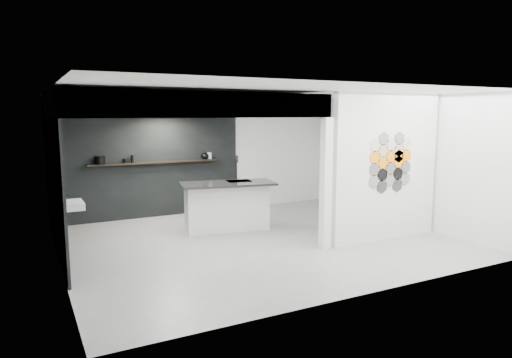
% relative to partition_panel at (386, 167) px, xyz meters
% --- Properties ---
extents(floor, '(7.00, 6.00, 0.01)m').
position_rel_partition_panel_xyz_m(floor, '(-2.23, 1.00, -1.40)').
color(floor, slate).
extents(partition_panel, '(2.45, 0.15, 2.80)m').
position_rel_partition_panel_xyz_m(partition_panel, '(0.00, 0.00, 0.00)').
color(partition_panel, silver).
rests_on(partition_panel, floor).
extents(bay_clad_back, '(4.40, 0.04, 2.35)m').
position_rel_partition_panel_xyz_m(bay_clad_back, '(-3.52, 3.97, -0.22)').
color(bay_clad_back, black).
rests_on(bay_clad_back, floor).
extents(bay_clad_left, '(0.04, 4.00, 2.35)m').
position_rel_partition_panel_xyz_m(bay_clad_left, '(-5.70, 2.00, -0.22)').
color(bay_clad_left, black).
rests_on(bay_clad_left, floor).
extents(bulkhead, '(4.40, 4.00, 0.40)m').
position_rel_partition_panel_xyz_m(bulkhead, '(-3.52, 2.00, 1.15)').
color(bulkhead, silver).
rests_on(bulkhead, corner_column).
extents(corner_column, '(0.16, 0.16, 2.35)m').
position_rel_partition_panel_xyz_m(corner_column, '(-1.41, 0.00, -0.22)').
color(corner_column, silver).
rests_on(corner_column, floor).
extents(fascia_beam, '(4.40, 0.16, 0.40)m').
position_rel_partition_panel_xyz_m(fascia_beam, '(-3.52, 0.08, 1.15)').
color(fascia_beam, silver).
rests_on(fascia_beam, corner_column).
extents(wall_basin, '(0.40, 0.60, 0.12)m').
position_rel_partition_panel_xyz_m(wall_basin, '(-5.46, 1.80, -0.55)').
color(wall_basin, silver).
rests_on(wall_basin, bay_clad_left).
extents(display_shelf, '(3.00, 0.15, 0.04)m').
position_rel_partition_panel_xyz_m(display_shelf, '(-3.43, 3.87, -0.10)').
color(display_shelf, black).
rests_on(display_shelf, bay_clad_back).
extents(kitchen_island, '(2.04, 1.19, 1.54)m').
position_rel_partition_panel_xyz_m(kitchen_island, '(-2.42, 2.05, -0.88)').
color(kitchen_island, silver).
rests_on(kitchen_island, floor).
extents(stockpot, '(0.23, 0.23, 0.18)m').
position_rel_partition_panel_xyz_m(stockpot, '(-4.64, 3.87, 0.01)').
color(stockpot, black).
rests_on(stockpot, display_shelf).
extents(kettle, '(0.24, 0.24, 0.16)m').
position_rel_partition_panel_xyz_m(kettle, '(-2.19, 3.87, -0.00)').
color(kettle, black).
rests_on(kettle, display_shelf).
extents(glass_bowl, '(0.16, 0.16, 0.09)m').
position_rel_partition_panel_xyz_m(glass_bowl, '(-2.08, 3.87, -0.04)').
color(glass_bowl, gray).
rests_on(glass_bowl, display_shelf).
extents(glass_vase, '(0.15, 0.15, 0.16)m').
position_rel_partition_panel_xyz_m(glass_vase, '(-2.08, 3.87, 0.00)').
color(glass_vase, gray).
rests_on(glass_vase, display_shelf).
extents(bottle_dark, '(0.07, 0.07, 0.17)m').
position_rel_partition_panel_xyz_m(bottle_dark, '(-3.95, 3.87, 0.01)').
color(bottle_dark, black).
rests_on(bottle_dark, display_shelf).
extents(utensil_cup, '(0.09, 0.09, 0.10)m').
position_rel_partition_panel_xyz_m(utensil_cup, '(-4.12, 3.87, -0.03)').
color(utensil_cup, black).
rests_on(utensil_cup, display_shelf).
extents(hex_tile_cluster, '(1.04, 0.02, 1.16)m').
position_rel_partition_panel_xyz_m(hex_tile_cluster, '(0.03, -0.09, 0.10)').
color(hex_tile_cluster, silver).
rests_on(hex_tile_cluster, partition_panel).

